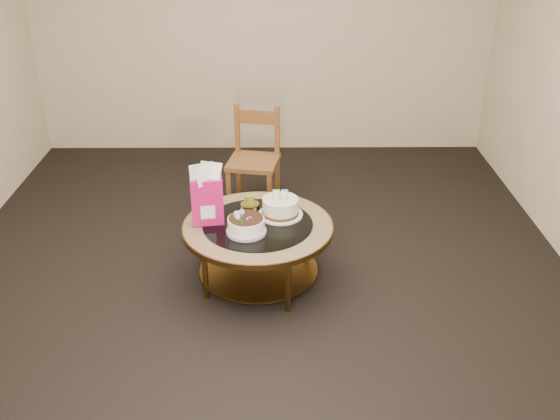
{
  "coord_description": "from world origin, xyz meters",
  "views": [
    {
      "loc": [
        0.12,
        -3.65,
        2.47
      ],
      "look_at": [
        0.15,
        0.02,
        0.55
      ],
      "focal_mm": 40.0,
      "sensor_mm": 36.0,
      "label": 1
    }
  ],
  "objects_px": {
    "gift_bag": "(207,195)",
    "dining_chair": "(254,159)",
    "coffee_table": "(258,234)",
    "cream_cake": "(280,207)",
    "decorated_cake": "(246,226)"
  },
  "relations": [
    {
      "from": "gift_bag",
      "to": "dining_chair",
      "type": "relative_size",
      "value": 0.48
    },
    {
      "from": "coffee_table",
      "to": "gift_bag",
      "type": "xyz_separation_m",
      "value": [
        -0.33,
        0.02,
        0.29
      ]
    },
    {
      "from": "cream_cake",
      "to": "dining_chair",
      "type": "relative_size",
      "value": 0.35
    },
    {
      "from": "decorated_cake",
      "to": "cream_cake",
      "type": "height_order",
      "value": "cream_cake"
    },
    {
      "from": "decorated_cake",
      "to": "gift_bag",
      "type": "height_order",
      "value": "gift_bag"
    },
    {
      "from": "coffee_table",
      "to": "decorated_cake",
      "type": "bearing_deg",
      "value": -121.4
    },
    {
      "from": "cream_cake",
      "to": "gift_bag",
      "type": "height_order",
      "value": "gift_bag"
    },
    {
      "from": "gift_bag",
      "to": "decorated_cake",
      "type": "bearing_deg",
      "value": -36.83
    },
    {
      "from": "coffee_table",
      "to": "dining_chair",
      "type": "bearing_deg",
      "value": 92.92
    },
    {
      "from": "coffee_table",
      "to": "cream_cake",
      "type": "bearing_deg",
      "value": 37.67
    },
    {
      "from": "coffee_table",
      "to": "cream_cake",
      "type": "height_order",
      "value": "cream_cake"
    },
    {
      "from": "coffee_table",
      "to": "dining_chair",
      "type": "relative_size",
      "value": 1.18
    },
    {
      "from": "decorated_cake",
      "to": "cream_cake",
      "type": "xyz_separation_m",
      "value": [
        0.23,
        0.24,
        0.01
      ]
    },
    {
      "from": "cream_cake",
      "to": "dining_chair",
      "type": "bearing_deg",
      "value": 102.93
    },
    {
      "from": "coffee_table",
      "to": "gift_bag",
      "type": "distance_m",
      "value": 0.44
    }
  ]
}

